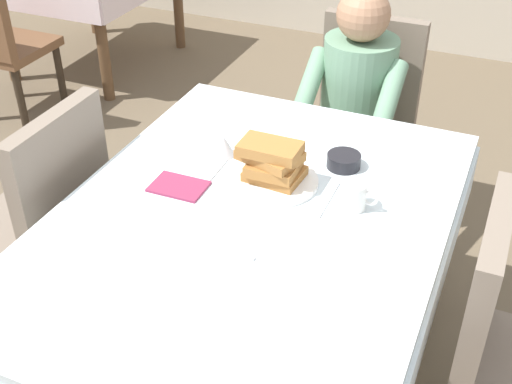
# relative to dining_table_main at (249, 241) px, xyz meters

# --- Properties ---
(dining_table_main) EXTENTS (1.12, 1.52, 0.74)m
(dining_table_main) POSITION_rel_dining_table_main_xyz_m (0.00, 0.00, 0.00)
(dining_table_main) COLOR silver
(dining_table_main) RESTS_ON ground
(chair_diner) EXTENTS (0.44, 0.45, 0.93)m
(chair_diner) POSITION_rel_dining_table_main_xyz_m (0.03, 1.17, -0.12)
(chair_diner) COLOR #7A6B5B
(chair_diner) RESTS_ON ground
(diner_person) EXTENTS (0.40, 0.43, 1.12)m
(diner_person) POSITION_rel_dining_table_main_xyz_m (0.03, 1.01, 0.02)
(diner_person) COLOR gray
(diner_person) RESTS_ON ground
(chair_left_side) EXTENTS (0.45, 0.44, 0.93)m
(chair_left_side) POSITION_rel_dining_table_main_xyz_m (-0.77, 0.00, -0.12)
(chair_left_side) COLOR #7A6B5B
(chair_left_side) RESTS_ON ground
(chair_right_side) EXTENTS (0.45, 0.44, 0.93)m
(chair_right_side) POSITION_rel_dining_table_main_xyz_m (0.77, 0.00, -0.12)
(chair_right_side) COLOR #7A6B5B
(chair_right_side) RESTS_ON ground
(plate_breakfast) EXTENTS (0.28, 0.28, 0.02)m
(plate_breakfast) POSITION_rel_dining_table_main_xyz_m (-0.00, 0.19, 0.10)
(plate_breakfast) COLOR white
(plate_breakfast) RESTS_ON dining_table_main
(breakfast_stack) EXTENTS (0.21, 0.17, 0.13)m
(breakfast_stack) POSITION_rel_dining_table_main_xyz_m (-0.01, 0.19, 0.17)
(breakfast_stack) COLOR #A36B33
(breakfast_stack) RESTS_ON plate_breakfast
(cup_coffee) EXTENTS (0.11, 0.08, 0.08)m
(cup_coffee) POSITION_rel_dining_table_main_xyz_m (0.27, 0.16, 0.13)
(cup_coffee) COLOR white
(cup_coffee) RESTS_ON dining_table_main
(bowl_butter) EXTENTS (0.11, 0.11, 0.04)m
(bowl_butter) POSITION_rel_dining_table_main_xyz_m (0.17, 0.37, 0.11)
(bowl_butter) COLOR black
(bowl_butter) RESTS_ON dining_table_main
(syrup_pitcher) EXTENTS (0.08, 0.08, 0.07)m
(syrup_pitcher) POSITION_rel_dining_table_main_xyz_m (-0.22, 0.28, 0.13)
(syrup_pitcher) COLOR silver
(syrup_pitcher) RESTS_ON dining_table_main
(fork_left_of_plate) EXTENTS (0.02, 0.18, 0.00)m
(fork_left_of_plate) POSITION_rel_dining_table_main_xyz_m (-0.19, 0.17, 0.09)
(fork_left_of_plate) COLOR silver
(fork_left_of_plate) RESTS_ON dining_table_main
(knife_right_of_plate) EXTENTS (0.01, 0.20, 0.00)m
(knife_right_of_plate) POSITION_rel_dining_table_main_xyz_m (0.19, 0.17, 0.09)
(knife_right_of_plate) COLOR silver
(knife_right_of_plate) RESTS_ON dining_table_main
(spoon_near_edge) EXTENTS (0.15, 0.03, 0.00)m
(spoon_near_edge) POSITION_rel_dining_table_main_xyz_m (0.02, -0.16, 0.09)
(spoon_near_edge) COLOR silver
(spoon_near_edge) RESTS_ON dining_table_main
(napkin_folded) EXTENTS (0.17, 0.12, 0.01)m
(napkin_folded) POSITION_rel_dining_table_main_xyz_m (-0.26, 0.05, 0.09)
(napkin_folded) COLOR #8C2D4C
(napkin_folded) RESTS_ON dining_table_main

